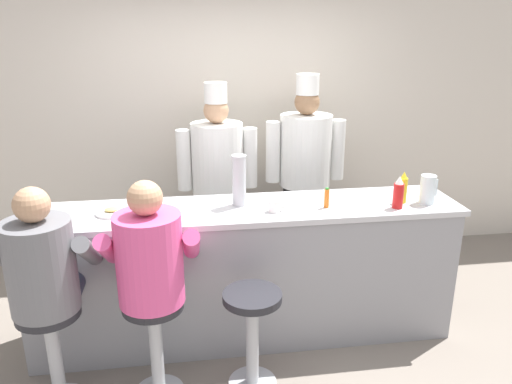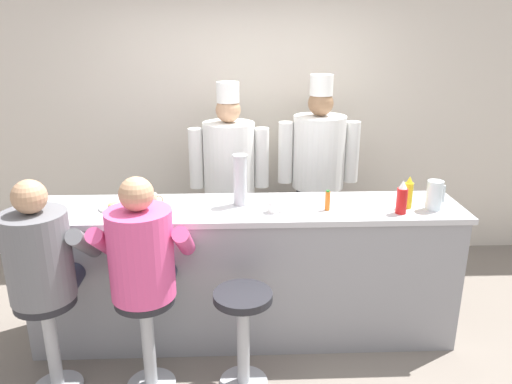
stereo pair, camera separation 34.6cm
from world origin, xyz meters
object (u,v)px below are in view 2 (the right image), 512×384
object	(u,v)px
empty_stool_round	(243,324)
cook_in_whites_near	(229,175)
mustard_bottle_yellow	(408,193)
coffee_mug_tan	(152,200)
breakfast_plate	(116,207)
ketchup_bottle_red	(402,198)
diner_seated_grey	(42,263)
cereal_bowl	(165,210)
cup_stack_steel	(240,180)
water_pitcher_clear	(434,195)
hot_sauce_bottle_orange	(328,201)
diner_seated_pink	(143,260)
cook_in_whites_far	(318,169)
coffee_mug_white	(274,206)

from	to	relation	value
empty_stool_round	cook_in_whites_near	xyz separation A→B (m)	(-0.10, 1.53, 0.54)
mustard_bottle_yellow	coffee_mug_tan	distance (m)	1.80
breakfast_plate	cook_in_whites_near	size ratio (longest dim) A/B	0.13
ketchup_bottle_red	cook_in_whites_near	bearing A→B (deg)	136.75
diner_seated_grey	mustard_bottle_yellow	bearing A→B (deg)	11.54
cereal_bowl	cup_stack_steel	distance (m)	0.56
water_pitcher_clear	cup_stack_steel	bearing A→B (deg)	173.38
breakfast_plate	diner_seated_grey	distance (m)	0.66
hot_sauce_bottle_orange	cup_stack_steel	bearing A→B (deg)	167.14
hot_sauce_bottle_orange	coffee_mug_tan	size ratio (longest dim) A/B	1.15
ketchup_bottle_red	breakfast_plate	distance (m)	1.98
diner_seated_pink	cook_in_whites_far	bearing A→B (deg)	49.58
ketchup_bottle_red	hot_sauce_bottle_orange	world-z (taller)	ketchup_bottle_red
mustard_bottle_yellow	coffee_mug_white	world-z (taller)	mustard_bottle_yellow
hot_sauce_bottle_orange	cook_in_whites_far	size ratio (longest dim) A/B	0.08
diner_seated_pink	diner_seated_grey	bearing A→B (deg)	-179.95
cup_stack_steel	empty_stool_round	bearing A→B (deg)	-89.56
breakfast_plate	diner_seated_pink	bearing A→B (deg)	-63.49
cook_in_whites_far	breakfast_plate	bearing A→B (deg)	-148.06
mustard_bottle_yellow	diner_seated_grey	bearing A→B (deg)	-168.46
empty_stool_round	cook_in_whites_far	bearing A→B (deg)	65.86
cup_stack_steel	diner_seated_pink	xyz separation A→B (m)	(-0.60, -0.60, -0.32)
cereal_bowl	diner_seated_pink	distance (m)	0.48
coffee_mug_white	diner_seated_grey	world-z (taller)	diner_seated_grey
breakfast_plate	cook_in_whites_far	size ratio (longest dim) A/B	0.12
coffee_mug_white	cup_stack_steel	distance (m)	0.32
hot_sauce_bottle_orange	cook_in_whites_far	bearing A→B (deg)	84.32
hot_sauce_bottle_orange	water_pitcher_clear	xyz separation A→B (m)	(0.74, -0.02, 0.03)
coffee_mug_tan	diner_seated_grey	world-z (taller)	diner_seated_grey
water_pitcher_clear	cup_stack_steel	xyz separation A→B (m)	(-1.34, 0.16, 0.08)
coffee_mug_tan	coffee_mug_white	distance (m)	0.87
cup_stack_steel	cook_in_whites_near	size ratio (longest dim) A/B	0.20
cereal_bowl	cook_in_whites_far	xyz separation A→B (m)	(1.22, 1.10, -0.04)
diner_seated_grey	cereal_bowl	bearing A→B (deg)	32.34
cup_stack_steel	diner_seated_grey	bearing A→B (deg)	-153.60
breakfast_plate	cereal_bowl	xyz separation A→B (m)	(0.36, -0.11, 0.01)
breakfast_plate	coffee_mug_white	xyz separation A→B (m)	(1.11, -0.12, 0.03)
hot_sauce_bottle_orange	empty_stool_round	world-z (taller)	hot_sauce_bottle_orange
coffee_mug_tan	ketchup_bottle_red	bearing A→B (deg)	-6.82
ketchup_bottle_red	coffee_mug_tan	size ratio (longest dim) A/B	1.88
ketchup_bottle_red	coffee_mug_tan	bearing A→B (deg)	173.18
breakfast_plate	empty_stool_round	xyz separation A→B (m)	(0.88, -0.58, -0.59)
breakfast_plate	cook_in_whites_near	distance (m)	1.23
hot_sauce_bottle_orange	diner_seated_pink	size ratio (longest dim) A/B	0.10
diner_seated_pink	cook_in_whites_far	xyz separation A→B (m)	(1.31, 1.54, 0.12)
diner_seated_pink	cook_in_whites_far	world-z (taller)	cook_in_whites_far
water_pitcher_clear	empty_stool_round	distance (m)	1.58
mustard_bottle_yellow	coffee_mug_tan	xyz separation A→B (m)	(-1.80, 0.10, -0.06)
cup_stack_steel	empty_stool_round	world-z (taller)	cup_stack_steel
hot_sauce_bottle_orange	coffee_mug_white	xyz separation A→B (m)	(-0.37, -0.03, -0.03)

